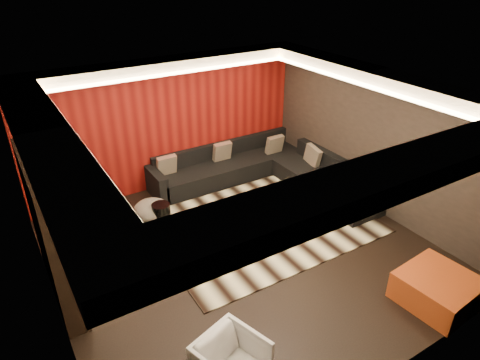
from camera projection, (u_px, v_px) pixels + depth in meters
floor at (243, 252)px, 7.41m from camera, size 6.00×6.00×0.02m
ceiling at (244, 93)px, 6.09m from camera, size 6.00×6.00×0.02m
wall_back at (168, 123)px, 9.01m from camera, size 6.00×0.02×2.80m
wall_left at (41, 240)px, 5.35m from camera, size 0.02×6.00×2.80m
wall_right at (377, 141)px, 8.15m from camera, size 0.02×6.00×2.80m
red_feature_wall at (169, 124)px, 8.98m from camera, size 5.98×0.05×2.78m
soffit_back at (169, 65)px, 8.17m from camera, size 6.00×0.60×0.22m
soffit_front at (393, 174)px, 4.12m from camera, size 6.00×0.60×0.22m
soffit_left at (45, 139)px, 4.89m from camera, size 0.60×4.80×0.22m
soffit_right at (376, 76)px, 7.40m from camera, size 0.60×4.80×0.22m
cove_back at (177, 73)px, 7.96m from camera, size 4.80×0.08×0.04m
cove_front at (366, 169)px, 4.42m from camera, size 4.80×0.08×0.04m
cove_left at (77, 140)px, 5.09m from camera, size 0.08×4.80×0.04m
cove_right at (361, 84)px, 7.28m from camera, size 0.08×4.80×0.04m
tv_surround at (50, 232)px, 6.02m from camera, size 0.30×2.00×2.20m
tv_screen at (57, 208)px, 5.93m from camera, size 0.04×1.30×0.80m
tv_shelf at (67, 251)px, 6.28m from camera, size 0.04×1.60×0.04m
rug at (262, 223)px, 8.16m from camera, size 4.02×3.03×0.02m
coffee_table at (262, 229)px, 7.80m from camera, size 1.19×1.19×0.19m
drum_stool at (161, 214)px, 8.07m from camera, size 0.45×0.45×0.41m
striped_pouf at (152, 210)px, 8.21m from camera, size 0.84×0.84×0.39m
white_side_table at (324, 201)px, 8.49m from camera, size 0.44×0.44×0.45m
orange_ottoman at (437, 289)px, 6.26m from camera, size 1.08×1.08×0.44m
sectional_sofa at (265, 173)px, 9.49m from camera, size 3.65×3.50×0.75m
throw_pillows at (245, 154)px, 9.52m from camera, size 3.21×1.60×0.50m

